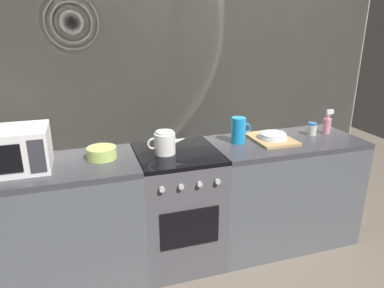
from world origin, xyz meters
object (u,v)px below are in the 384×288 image
(dish_pile, at_px, (272,137))
(spray_bottle, at_px, (327,124))
(stove_unit, at_px, (178,207))
(kettle, at_px, (165,143))
(pitcher, at_px, (239,130))
(mixing_bowl, at_px, (102,153))
(spice_jar, at_px, (312,129))
(microwave, at_px, (11,150))

(dish_pile, xyz_separation_m, spray_bottle, (0.53, 0.03, 0.06))
(stove_unit, bearing_deg, kettle, 179.80)
(pitcher, xyz_separation_m, dish_pile, (0.28, -0.03, -0.08))
(mixing_bowl, bearing_deg, spray_bottle, 0.47)
(kettle, bearing_deg, spice_jar, 2.58)
(kettle, height_order, spice_jar, kettle)
(stove_unit, relative_size, spice_jar, 8.57)
(mixing_bowl, relative_size, pitcher, 1.00)
(microwave, xyz_separation_m, mixing_bowl, (0.55, 0.03, -0.10))
(pitcher, bearing_deg, spray_bottle, -0.59)
(kettle, xyz_separation_m, mixing_bowl, (-0.44, 0.04, -0.04))
(stove_unit, height_order, microwave, microwave)
(kettle, distance_m, spice_jar, 1.27)
(microwave, relative_size, kettle, 1.62)
(spice_jar, bearing_deg, spray_bottle, -0.52)
(microwave, xyz_separation_m, spray_bottle, (2.40, 0.05, -0.06))
(kettle, height_order, mixing_bowl, kettle)
(spice_jar, bearing_deg, dish_pile, -176.04)
(pitcher, bearing_deg, dish_pile, -6.98)
(dish_pile, height_order, spice_jar, spice_jar)
(stove_unit, relative_size, dish_pile, 2.25)
(dish_pile, height_order, spray_bottle, spray_bottle)
(dish_pile, relative_size, spice_jar, 3.81)
(kettle, bearing_deg, dish_pile, 1.96)
(pitcher, bearing_deg, kettle, -173.92)
(pitcher, relative_size, spice_jar, 1.90)
(mixing_bowl, bearing_deg, stove_unit, -4.42)
(spray_bottle, bearing_deg, kettle, -177.74)
(mixing_bowl, xyz_separation_m, spray_bottle, (1.85, 0.02, 0.04))
(microwave, height_order, dish_pile, microwave)
(mixing_bowl, xyz_separation_m, dish_pile, (1.32, -0.01, -0.02))
(spray_bottle, bearing_deg, dish_pile, -177.25)
(microwave, bearing_deg, pitcher, 2.06)
(mixing_bowl, height_order, spray_bottle, spray_bottle)
(microwave, xyz_separation_m, pitcher, (1.59, 0.06, -0.03))
(microwave, distance_m, kettle, 0.99)
(mixing_bowl, bearing_deg, microwave, -176.50)
(dish_pile, distance_m, spice_jar, 0.39)
(kettle, xyz_separation_m, spray_bottle, (1.41, 0.06, -0.00))
(kettle, relative_size, spray_bottle, 1.40)
(stove_unit, distance_m, dish_pile, 0.92)
(microwave, relative_size, pitcher, 2.30)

